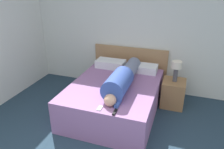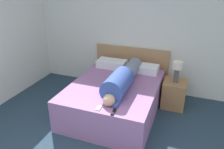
{
  "view_description": "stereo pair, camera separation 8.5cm",
  "coord_description": "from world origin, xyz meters",
  "px_view_note": "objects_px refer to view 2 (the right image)",
  "views": [
    {
      "loc": [
        0.91,
        -1.08,
        2.36
      ],
      "look_at": [
        -0.22,
        2.17,
        0.84
      ],
      "focal_mm": 35.0,
      "sensor_mm": 36.0,
      "label": 1
    },
    {
      "loc": [
        0.99,
        -1.05,
        2.36
      ],
      "look_at": [
        -0.22,
        2.17,
        0.84
      ],
      "focal_mm": 35.0,
      "sensor_mm": 36.0,
      "label": 2
    }
  ],
  "objects_px": {
    "pillow_near_headboard": "(112,64)",
    "tv_remote": "(113,112)",
    "cell_phone": "(99,108)",
    "person_lying": "(122,79)",
    "table_lamp": "(177,68)",
    "pillow_second": "(144,68)",
    "bed": "(115,98)",
    "nightstand": "(174,94)"
  },
  "relations": [
    {
      "from": "bed",
      "to": "table_lamp",
      "type": "xyz_separation_m",
      "value": [
        1.03,
        0.6,
        0.52
      ]
    },
    {
      "from": "pillow_near_headboard",
      "to": "person_lying",
      "type": "bearing_deg",
      "value": -58.52
    },
    {
      "from": "table_lamp",
      "to": "pillow_near_headboard",
      "type": "xyz_separation_m",
      "value": [
        -1.37,
        0.14,
        -0.15
      ]
    },
    {
      "from": "table_lamp",
      "to": "pillow_second",
      "type": "bearing_deg",
      "value": 167.81
    },
    {
      "from": "pillow_second",
      "to": "tv_remote",
      "type": "relative_size",
      "value": 3.89
    },
    {
      "from": "table_lamp",
      "to": "pillow_second",
      "type": "relative_size",
      "value": 0.7
    },
    {
      "from": "bed",
      "to": "tv_remote",
      "type": "bearing_deg",
      "value": -71.36
    },
    {
      "from": "person_lying",
      "to": "pillow_near_headboard",
      "type": "relative_size",
      "value": 2.65
    },
    {
      "from": "bed",
      "to": "pillow_near_headboard",
      "type": "distance_m",
      "value": 0.9
    },
    {
      "from": "person_lying",
      "to": "cell_phone",
      "type": "height_order",
      "value": "person_lying"
    },
    {
      "from": "bed",
      "to": "nightstand",
      "type": "xyz_separation_m",
      "value": [
        1.03,
        0.6,
        -0.03
      ]
    },
    {
      "from": "pillow_near_headboard",
      "to": "bed",
      "type": "bearing_deg",
      "value": -65.6
    },
    {
      "from": "nightstand",
      "to": "tv_remote",
      "type": "distance_m",
      "value": 1.69
    },
    {
      "from": "table_lamp",
      "to": "tv_remote",
      "type": "height_order",
      "value": "table_lamp"
    },
    {
      "from": "pillow_near_headboard",
      "to": "pillow_second",
      "type": "distance_m",
      "value": 0.7
    },
    {
      "from": "pillow_near_headboard",
      "to": "cell_phone",
      "type": "bearing_deg",
      "value": -76.26
    },
    {
      "from": "nightstand",
      "to": "pillow_second",
      "type": "distance_m",
      "value": 0.78
    },
    {
      "from": "pillow_second",
      "to": "cell_phone",
      "type": "distance_m",
      "value": 1.63
    },
    {
      "from": "nightstand",
      "to": "cell_phone",
      "type": "distance_m",
      "value": 1.78
    },
    {
      "from": "cell_phone",
      "to": "table_lamp",
      "type": "bearing_deg",
      "value": 56.19
    },
    {
      "from": "person_lying",
      "to": "table_lamp",
      "type": "bearing_deg",
      "value": 38.78
    },
    {
      "from": "bed",
      "to": "pillow_near_headboard",
      "type": "height_order",
      "value": "pillow_near_headboard"
    },
    {
      "from": "bed",
      "to": "pillow_second",
      "type": "relative_size",
      "value": 3.34
    },
    {
      "from": "bed",
      "to": "pillow_second",
      "type": "xyz_separation_m",
      "value": [
        0.36,
        0.75,
        0.37
      ]
    },
    {
      "from": "nightstand",
      "to": "table_lamp",
      "type": "xyz_separation_m",
      "value": [
        0.0,
        0.0,
        0.55
      ]
    },
    {
      "from": "pillow_second",
      "to": "bed",
      "type": "bearing_deg",
      "value": -115.96
    },
    {
      "from": "pillow_second",
      "to": "tv_remote",
      "type": "bearing_deg",
      "value": -92.3
    },
    {
      "from": "tv_remote",
      "to": "person_lying",
      "type": "bearing_deg",
      "value": 99.09
    },
    {
      "from": "pillow_near_headboard",
      "to": "cell_phone",
      "type": "distance_m",
      "value": 1.65
    },
    {
      "from": "table_lamp",
      "to": "pillow_second",
      "type": "height_order",
      "value": "table_lamp"
    },
    {
      "from": "tv_remote",
      "to": "cell_phone",
      "type": "height_order",
      "value": "tv_remote"
    },
    {
      "from": "pillow_near_headboard",
      "to": "tv_remote",
      "type": "xyz_separation_m",
      "value": [
        0.64,
        -1.63,
        -0.07
      ]
    },
    {
      "from": "bed",
      "to": "tv_remote",
      "type": "height_order",
      "value": "tv_remote"
    },
    {
      "from": "person_lying",
      "to": "pillow_near_headboard",
      "type": "distance_m",
      "value": 0.98
    },
    {
      "from": "pillow_second",
      "to": "cell_phone",
      "type": "relative_size",
      "value": 4.49
    },
    {
      "from": "nightstand",
      "to": "table_lamp",
      "type": "distance_m",
      "value": 0.55
    },
    {
      "from": "pillow_second",
      "to": "cell_phone",
      "type": "height_order",
      "value": "pillow_second"
    },
    {
      "from": "pillow_near_headboard",
      "to": "pillow_second",
      "type": "height_order",
      "value": "pillow_near_headboard"
    },
    {
      "from": "bed",
      "to": "tv_remote",
      "type": "xyz_separation_m",
      "value": [
        0.3,
        -0.88,
        0.31
      ]
    },
    {
      "from": "table_lamp",
      "to": "person_lying",
      "type": "xyz_separation_m",
      "value": [
        -0.86,
        -0.69,
        -0.06
      ]
    },
    {
      "from": "person_lying",
      "to": "pillow_second",
      "type": "height_order",
      "value": "person_lying"
    },
    {
      "from": "person_lying",
      "to": "bed",
      "type": "bearing_deg",
      "value": 153.64
    }
  ]
}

